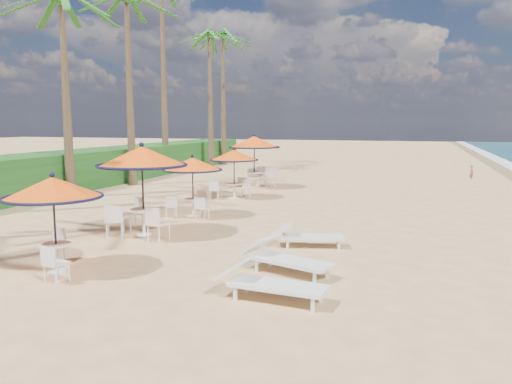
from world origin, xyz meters
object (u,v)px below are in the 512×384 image
(station_0, at_px, (53,197))
(station_3, at_px, (234,161))
(station_1, at_px, (141,168))
(lounger_mid, at_px, (283,257))
(lounger_far, at_px, (305,235))
(lounger_near, at_px, (267,281))
(station_4, at_px, (256,148))
(station_2, at_px, (192,172))

(station_0, relative_size, station_3, 1.00)
(station_0, relative_size, station_1, 0.81)
(lounger_mid, distance_m, lounger_far, 2.38)
(lounger_near, bearing_deg, lounger_far, 97.56)
(station_4, bearing_deg, lounger_far, -65.80)
(station_1, relative_size, lounger_near, 1.26)
(station_0, bearing_deg, station_2, 89.50)
(station_0, bearing_deg, lounger_near, -2.64)
(station_4, xyz_separation_m, lounger_mid, (4.93, -13.28, -1.60))
(station_1, xyz_separation_m, lounger_near, (4.88, -3.89, -1.61))
(station_3, relative_size, station_4, 0.82)
(lounger_far, bearing_deg, station_4, 100.34)
(station_2, bearing_deg, lounger_near, -55.80)
(station_4, bearing_deg, station_2, -87.79)
(station_4, distance_m, lounger_near, 15.88)
(station_3, xyz_separation_m, lounger_near, (4.87, -11.37, -1.24))
(station_3, distance_m, lounger_mid, 10.86)
(station_3, height_order, lounger_far, station_3)
(station_4, xyz_separation_m, lounger_far, (4.90, -10.90, -1.63))
(lounger_mid, bearing_deg, lounger_near, -65.58)
(station_2, relative_size, station_4, 0.80)
(lounger_far, bearing_deg, lounger_near, -101.48)
(station_1, height_order, lounger_near, station_1)
(station_1, distance_m, station_3, 7.49)
(lounger_mid, bearing_deg, station_4, 129.96)
(station_2, height_order, station_3, station_3)
(station_3, xyz_separation_m, lounger_mid, (4.73, -9.69, -1.24))
(lounger_mid, xyz_separation_m, lounger_far, (-0.03, 2.38, -0.04))
(station_1, relative_size, station_2, 1.25)
(station_3, relative_size, lounger_mid, 1.00)
(station_2, relative_size, lounger_far, 1.10)
(lounger_near, xyz_separation_m, lounger_far, (-0.17, 4.06, -0.04))
(station_0, bearing_deg, station_3, 90.24)
(station_2, height_order, station_4, station_4)
(station_2, distance_m, lounger_mid, 7.15)
(station_0, height_order, station_2, station_0)
(lounger_near, distance_m, lounger_mid, 1.69)
(station_3, xyz_separation_m, station_4, (-0.20, 3.59, 0.36))
(station_3, distance_m, station_4, 3.61)
(lounger_near, bearing_deg, station_4, 113.89)
(station_4, height_order, lounger_far, station_4)
(station_0, relative_size, lounger_far, 1.12)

